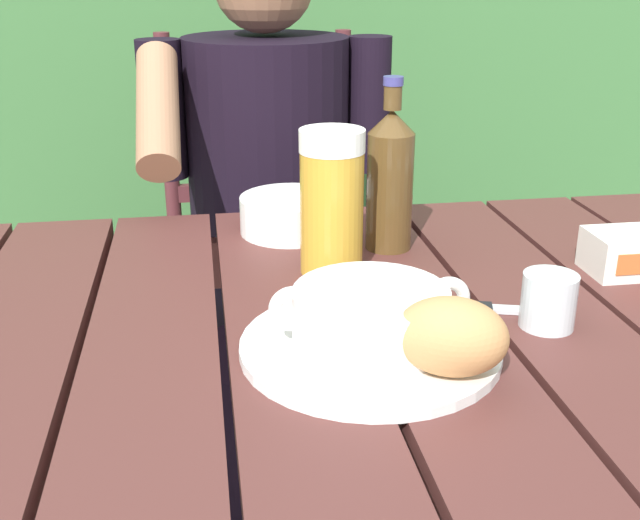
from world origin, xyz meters
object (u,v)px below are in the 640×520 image
object	(u,v)px
beer_bottle	(390,178)
diner_bowl	(291,214)
water_glass_small	(549,301)
chair_near_diner	(265,270)
soup_bowl	(371,315)
beer_glass	(332,202)
butter_tub	(628,253)
table_knife	(489,308)
person_eating	(269,194)
serving_plate	(370,347)
bread_roll	(451,336)

from	to	relation	value
beer_bottle	diner_bowl	world-z (taller)	beer_bottle
water_glass_small	chair_near_diner	bearing A→B (deg)	105.34
soup_bowl	diner_bowl	bearing A→B (deg)	95.33
chair_near_diner	beer_glass	bearing A→B (deg)	-87.18
butter_tub	table_knife	size ratio (longest dim) A/B	0.71
person_eating	water_glass_small	distance (m)	0.77
chair_near_diner	soup_bowl	xyz separation A→B (m)	(0.04, -0.95, 0.33)
serving_plate	diner_bowl	world-z (taller)	diner_bowl
person_eating	butter_tub	distance (m)	0.73
bread_roll	water_glass_small	distance (m)	0.18
beer_glass	beer_bottle	size ratio (longest dim) A/B	0.78
beer_bottle	diner_bowl	bearing A→B (deg)	145.53
bread_roll	beer_glass	bearing A→B (deg)	102.11
bread_roll	butter_tub	bearing A→B (deg)	36.72
chair_near_diner	water_glass_small	distance (m)	1.01
beer_bottle	diner_bowl	size ratio (longest dim) A/B	1.58
soup_bowl	table_knife	distance (m)	0.19
serving_plate	table_knife	world-z (taller)	serving_plate
table_knife	diner_bowl	world-z (taller)	diner_bowl
person_eating	soup_bowl	xyz separation A→B (m)	(0.04, -0.75, 0.09)
person_eating	table_knife	xyz separation A→B (m)	(0.20, -0.67, 0.05)
chair_near_diner	butter_tub	xyz separation A→B (m)	(0.43, -0.78, 0.32)
serving_plate	soup_bowl	xyz separation A→B (m)	(-0.00, 0.00, 0.04)
chair_near_diner	soup_bowl	distance (m)	1.01
person_eating	serving_plate	world-z (taller)	person_eating
water_glass_small	diner_bowl	world-z (taller)	water_glass_small
chair_near_diner	beer_glass	distance (m)	0.81
diner_bowl	beer_bottle	bearing A→B (deg)	-34.47
person_eating	bread_roll	world-z (taller)	person_eating
bread_roll	table_knife	size ratio (longest dim) A/B	0.90
person_eating	diner_bowl	bearing A→B (deg)	-89.53
soup_bowl	diner_bowl	size ratio (longest dim) A/B	1.39
water_glass_small	diner_bowl	distance (m)	0.45
person_eating	water_glass_small	bearing A→B (deg)	-70.48
serving_plate	bread_roll	bearing A→B (deg)	-49.40
table_knife	serving_plate	bearing A→B (deg)	-154.29
soup_bowl	beer_glass	bearing A→B (deg)	90.57
serving_plate	person_eating	bearing A→B (deg)	93.08
beer_bottle	butter_tub	xyz separation A→B (m)	(0.29, -0.14, -0.08)
person_eating	serving_plate	size ratio (longest dim) A/B	4.37
person_eating	table_knife	bearing A→B (deg)	-73.11
water_glass_small	table_knife	size ratio (longest dim) A/B	0.43
soup_bowl	butter_tub	xyz separation A→B (m)	(0.39, 0.17, -0.02)
beer_glass	table_knife	world-z (taller)	beer_glass
butter_tub	diner_bowl	distance (m)	0.49
water_glass_small	table_knife	xyz separation A→B (m)	(-0.05, 0.05, -0.03)
beer_glass	beer_bottle	distance (m)	0.12
chair_near_diner	water_glass_small	size ratio (longest dim) A/B	15.72
chair_near_diner	soup_bowl	world-z (taller)	chair_near_diner
chair_near_diner	beer_bottle	size ratio (longest dim) A/B	4.08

